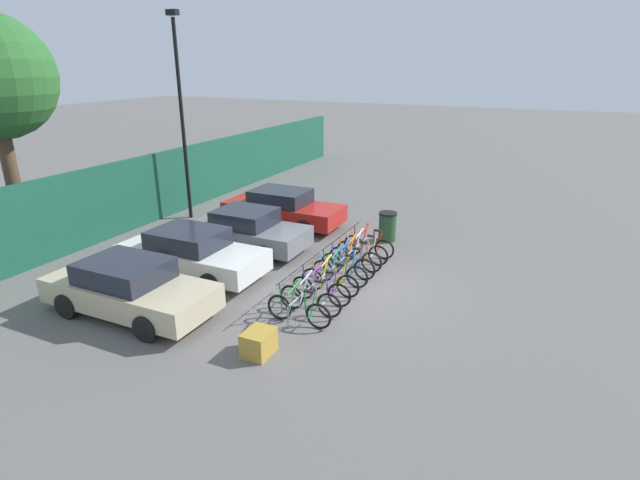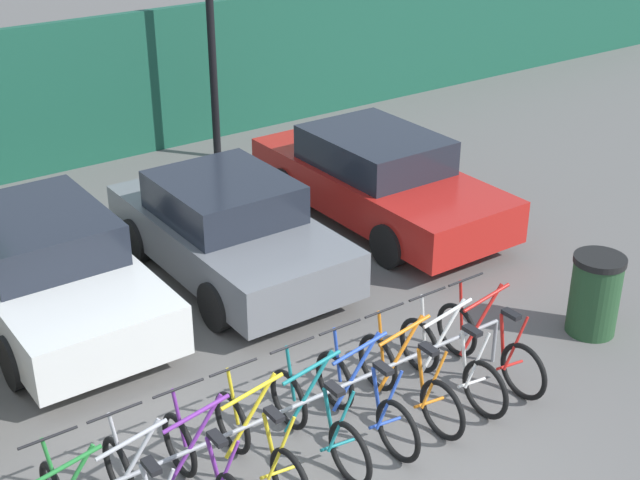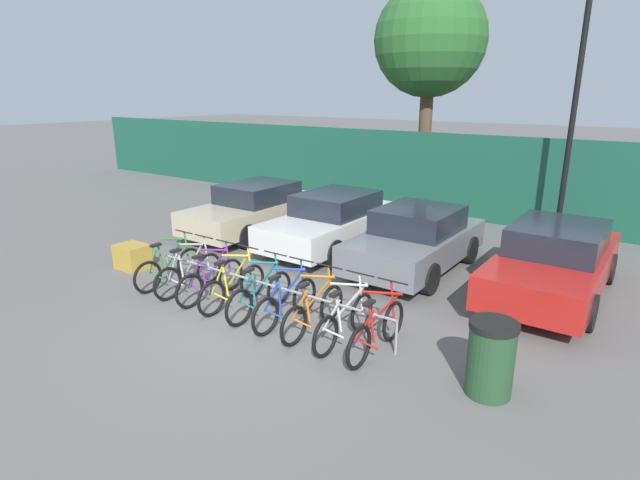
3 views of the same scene
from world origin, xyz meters
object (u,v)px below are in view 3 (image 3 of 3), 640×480
Objects in this scene: bicycle_green at (169,268)px; bicycle_orange at (314,312)px; bicycle_blue at (286,303)px; cargo_crate at (133,257)px; trash_bin at (491,358)px; bicycle_teal at (260,295)px; bicycle_white at (345,321)px; lamp_post at (579,76)px; bicycle_purple at (211,280)px; car_beige at (256,208)px; car_red at (554,260)px; bike_rack at (263,285)px; car_grey at (416,239)px; bicycle_yellow at (233,287)px; bicycle_red at (377,331)px; car_white at (334,220)px; tree_behind_hoarding at (430,41)px; bicycle_silver at (189,274)px.

bicycle_orange is (3.67, 0.00, 0.00)m from bicycle_green.
bicycle_blue reaches higher than cargo_crate.
bicycle_teal is at bearing 179.07° from trash_bin.
lamp_post is at bearing 79.52° from bicycle_white.
bicycle_green is 1.00× the size of bicycle_blue.
bicycle_purple is at bearing 176.00° from bicycle_orange.
bicycle_teal is at bearing 0.34° from bicycle_purple.
bicycle_green is at bearing -179.07° from bicycle_blue.
car_beige is 7.78m from car_red.
bicycle_white reaches higher than bike_rack.
car_grey reaches higher than cargo_crate.
cargo_crate is (-5.18, 0.17, -0.10)m from bicycle_orange.
trash_bin is at bearing -84.82° from lamp_post.
bicycle_yellow is 1.00× the size of bicycle_orange.
bicycle_red is 0.39× the size of car_beige.
bicycle_yellow and bicycle_red have the same top height.
bicycle_white is (2.46, 0.00, 0.00)m from bicycle_yellow.
bicycle_green is 10.60m from lamp_post.
bicycle_orange reaches higher than trash_bin.
bicycle_green and bicycle_blue have the same top height.
bicycle_teal is (0.67, 0.00, 0.00)m from bicycle_yellow.
bicycle_purple is 1.00× the size of bicycle_yellow.
bicycle_teal is 4.37m from car_white.
car_beige is at bearing 147.79° from bicycle_red.
car_white reaches higher than bicycle_teal.
bicycle_white is (1.19, 0.00, 0.00)m from bicycle_blue.
bicycle_orange is at bearing -1.47° from bicycle_green.
bicycle_green is 1.00× the size of bicycle_orange.
bicycle_purple is at bearing -177.79° from bicycle_teal.
bicycle_white is at bearing -4.00° from bicycle_orange.
tree_behind_hoarding reaches higher than bicycle_white.
car_red is at bearing 47.71° from bicycle_teal.
tree_behind_hoarding reaches higher than car_red.
lamp_post reaches higher than cargo_crate.
bicycle_purple is at bearing -120.02° from lamp_post.
bicycle_green is 4.27m from bicycle_white.
car_grey is (1.26, 3.68, 0.19)m from bike_rack.
bicycle_white is 0.43× the size of car_grey.
car_beige is at bearing 115.92° from bicycle_silver.
car_beige is 0.57× the size of lamp_post.
bicycle_red is 8.90m from lamp_post.
bicycle_purple is 2.44× the size of cargo_crate.
bicycle_white is 8.98m from lamp_post.
bicycle_blue is at bearing 0.34° from bicycle_purple.
bicycle_teal is 5.54m from car_beige.
tree_behind_hoarding reaches higher than bicycle_green.
bicycle_silver is at bearing -64.91° from car_beige.
bicycle_yellow is (1.82, 0.00, 0.00)m from bicycle_green.
car_grey reaches higher than bicycle_silver.
bicycle_green is (-2.43, -0.15, -0.13)m from bike_rack.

